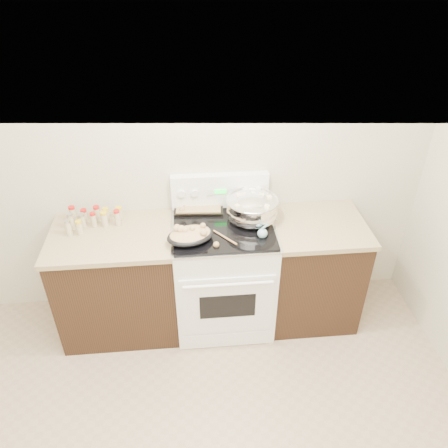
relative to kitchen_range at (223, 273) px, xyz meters
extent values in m
cube|color=beige|center=(-0.35, 0.35, 0.86)|extent=(4.00, 0.05, 2.70)
cube|color=black|center=(-0.83, 0.01, -0.05)|extent=(0.90, 0.64, 0.88)
cube|color=brown|center=(-0.83, 0.01, 0.41)|extent=(0.93, 0.67, 0.04)
cube|color=black|center=(0.73, 0.01, -0.05)|extent=(0.70, 0.64, 0.88)
cube|color=brown|center=(0.73, 0.01, 0.41)|extent=(0.73, 0.67, 0.04)
cube|color=white|center=(0.00, 0.00, -0.03)|extent=(0.76, 0.66, 0.92)
cube|color=white|center=(0.00, -0.34, -0.04)|extent=(0.70, 0.01, 0.55)
cube|color=black|center=(0.00, -0.35, -0.04)|extent=(0.42, 0.01, 0.22)
cylinder|color=white|center=(0.00, -0.38, 0.21)|extent=(0.65, 0.02, 0.02)
cube|color=white|center=(0.00, -0.34, -0.41)|extent=(0.70, 0.01, 0.14)
cube|color=silver|center=(0.00, 0.00, 0.44)|extent=(0.78, 0.68, 0.01)
cube|color=black|center=(0.00, 0.00, 0.45)|extent=(0.74, 0.64, 0.01)
cube|color=white|center=(0.00, 0.29, 0.59)|extent=(0.76, 0.07, 0.28)
cylinder|color=white|center=(-0.30, 0.24, 0.61)|extent=(0.06, 0.02, 0.06)
cylinder|color=white|center=(-0.20, 0.24, 0.61)|extent=(0.06, 0.02, 0.06)
cylinder|color=white|center=(0.20, 0.24, 0.61)|extent=(0.06, 0.02, 0.06)
cylinder|color=white|center=(0.30, 0.24, 0.61)|extent=(0.06, 0.02, 0.06)
cube|color=#19E533|center=(0.00, 0.25, 0.61)|extent=(0.09, 0.00, 0.04)
cube|color=silver|center=(-0.08, 0.25, 0.61)|extent=(0.05, 0.00, 0.05)
cube|color=silver|center=(0.08, 0.25, 0.61)|extent=(0.05, 0.00, 0.05)
ellipsoid|color=silver|center=(0.22, 0.07, 0.53)|extent=(0.47, 0.47, 0.23)
cylinder|color=silver|center=(0.22, 0.07, 0.46)|extent=(0.21, 0.21, 0.01)
torus|color=silver|center=(0.22, 0.07, 0.63)|extent=(0.40, 0.40, 0.02)
cylinder|color=silver|center=(0.22, 0.07, 0.56)|extent=(0.37, 0.37, 0.13)
cylinder|color=brown|center=(0.22, 0.07, 0.61)|extent=(0.35, 0.35, 0.00)
cube|color=#FCF2BA|center=(0.36, 0.11, 0.62)|extent=(0.04, 0.04, 0.03)
cube|color=#FCF2BA|center=(0.15, 0.10, 0.62)|extent=(0.04, 0.04, 0.03)
cube|color=#FCF2BA|center=(0.17, 0.16, 0.62)|extent=(0.04, 0.04, 0.03)
cube|color=#FCF2BA|center=(0.32, -0.01, 0.62)|extent=(0.04, 0.04, 0.03)
cube|color=#FCF2BA|center=(0.27, -0.01, 0.62)|extent=(0.03, 0.03, 0.02)
cube|color=#FCF2BA|center=(0.24, 0.18, 0.62)|extent=(0.03, 0.03, 0.03)
cube|color=#FCF2BA|center=(0.10, 0.00, 0.62)|extent=(0.04, 0.04, 0.03)
cube|color=#FCF2BA|center=(0.32, -0.03, 0.62)|extent=(0.04, 0.04, 0.03)
cube|color=#FCF2BA|center=(0.30, 0.14, 0.62)|extent=(0.04, 0.04, 0.03)
cube|color=#FCF2BA|center=(0.20, 0.11, 0.62)|extent=(0.04, 0.04, 0.03)
cube|color=#FCF2BA|center=(0.22, 0.12, 0.62)|extent=(0.04, 0.04, 0.03)
cube|color=#FCF2BA|center=(0.22, 0.00, 0.62)|extent=(0.03, 0.03, 0.02)
cube|color=#FCF2BA|center=(0.13, 0.15, 0.62)|extent=(0.04, 0.04, 0.03)
ellipsoid|color=black|center=(-0.25, -0.16, 0.49)|extent=(0.39, 0.32, 0.08)
ellipsoid|color=tan|center=(-0.25, -0.16, 0.51)|extent=(0.35, 0.29, 0.06)
sphere|color=tan|center=(-0.35, -0.12, 0.54)|extent=(0.04, 0.04, 0.04)
sphere|color=tan|center=(-0.34, -0.11, 0.54)|extent=(0.05, 0.05, 0.05)
sphere|color=tan|center=(-0.31, -0.13, 0.54)|extent=(0.05, 0.05, 0.05)
sphere|color=tan|center=(-0.32, -0.14, 0.54)|extent=(0.05, 0.05, 0.05)
sphere|color=tan|center=(-0.16, -0.10, 0.54)|extent=(0.04, 0.04, 0.04)
sphere|color=tan|center=(-0.23, -0.14, 0.54)|extent=(0.04, 0.04, 0.04)
sphere|color=tan|center=(-0.16, -0.19, 0.54)|extent=(0.05, 0.05, 0.05)
sphere|color=tan|center=(-0.29, -0.15, 0.54)|extent=(0.05, 0.05, 0.05)
cube|color=black|center=(-0.17, 0.28, 0.46)|extent=(0.40, 0.29, 0.02)
cube|color=tan|center=(-0.17, 0.28, 0.48)|extent=(0.36, 0.25, 0.02)
sphere|color=tan|center=(-0.13, 0.33, 0.49)|extent=(0.04, 0.04, 0.04)
sphere|color=tan|center=(-0.11, 0.29, 0.49)|extent=(0.04, 0.04, 0.04)
sphere|color=tan|center=(-0.29, 0.27, 0.49)|extent=(0.04, 0.04, 0.04)
sphere|color=tan|center=(-0.31, 0.21, 0.49)|extent=(0.05, 0.05, 0.05)
sphere|color=tan|center=(-0.23, 0.33, 0.49)|extent=(0.03, 0.03, 0.03)
sphere|color=tan|center=(-0.18, 0.28, 0.49)|extent=(0.05, 0.05, 0.05)
sphere|color=tan|center=(-0.27, 0.28, 0.49)|extent=(0.03, 0.03, 0.03)
sphere|color=tan|center=(-0.31, 0.32, 0.49)|extent=(0.03, 0.03, 0.03)
sphere|color=tan|center=(-0.18, 0.31, 0.49)|extent=(0.03, 0.03, 0.03)
sphere|color=tan|center=(-0.09, 0.28, 0.49)|extent=(0.03, 0.03, 0.03)
cylinder|color=#AE7F4F|center=(0.00, -0.15, 0.46)|extent=(0.16, 0.19, 0.01)
sphere|color=#AE7F4F|center=(-0.07, -0.24, 0.47)|extent=(0.04, 0.04, 0.04)
sphere|color=#7CAABA|center=(0.27, -0.16, 0.48)|extent=(0.07, 0.07, 0.07)
cylinder|color=#7CAABA|center=(0.33, -0.07, 0.50)|extent=(0.15, 0.20, 0.06)
cylinder|color=#BFB28C|center=(-1.13, 0.21, 0.49)|extent=(0.05, 0.05, 0.11)
cylinder|color=#B21414|center=(-1.13, 0.21, 0.55)|extent=(0.05, 0.05, 0.02)
cylinder|color=#BFB28C|center=(-1.05, 0.20, 0.47)|extent=(0.04, 0.04, 0.09)
cylinder|color=#B21414|center=(-1.05, 0.20, 0.53)|extent=(0.05, 0.05, 0.02)
cylinder|color=#BFB28C|center=(-0.95, 0.21, 0.48)|extent=(0.04, 0.04, 0.11)
cylinder|color=#B21414|center=(-0.95, 0.21, 0.55)|extent=(0.05, 0.05, 0.02)
cylinder|color=#BFB28C|center=(-0.88, 0.20, 0.47)|extent=(0.04, 0.04, 0.09)
cylinder|color=gold|center=(-0.88, 0.20, 0.53)|extent=(0.05, 0.05, 0.02)
cylinder|color=#BFB28C|center=(-0.78, 0.21, 0.47)|extent=(0.04, 0.04, 0.09)
cylinder|color=gold|center=(-0.78, 0.21, 0.53)|extent=(0.05, 0.05, 0.02)
cylinder|color=#BFB28C|center=(-1.13, 0.11, 0.49)|extent=(0.04, 0.04, 0.11)
cylinder|color=#B2B2B7|center=(-1.13, 0.11, 0.55)|extent=(0.04, 0.04, 0.02)
cylinder|color=#BFB28C|center=(-1.05, 0.12, 0.48)|extent=(0.05, 0.05, 0.10)
cylinder|color=#B2B2B7|center=(-1.05, 0.12, 0.54)|extent=(0.05, 0.05, 0.02)
cylinder|color=#BFB28C|center=(-0.96, 0.12, 0.48)|extent=(0.04, 0.04, 0.10)
cylinder|color=#B21414|center=(-0.96, 0.12, 0.54)|extent=(0.04, 0.04, 0.02)
cylinder|color=#BFB28C|center=(-0.88, 0.12, 0.48)|extent=(0.05, 0.05, 0.11)
cylinder|color=gold|center=(-0.88, 0.12, 0.55)|extent=(0.05, 0.05, 0.02)
cylinder|color=#BFB28C|center=(-0.79, 0.12, 0.49)|extent=(0.04, 0.04, 0.11)
cylinder|color=#B21414|center=(-0.79, 0.12, 0.55)|extent=(0.04, 0.04, 0.02)
cylinder|color=#BFB28C|center=(-1.13, 0.02, 0.49)|extent=(0.04, 0.04, 0.11)
cylinder|color=#B2B2B7|center=(-1.13, 0.02, 0.55)|extent=(0.04, 0.04, 0.02)
cylinder|color=#BFB28C|center=(-1.05, 0.03, 0.48)|extent=(0.04, 0.04, 0.10)
cylinder|color=gold|center=(-1.05, 0.03, 0.54)|extent=(0.05, 0.05, 0.02)
camera|label=1|loc=(-0.24, -2.67, 2.30)|focal=35.00mm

